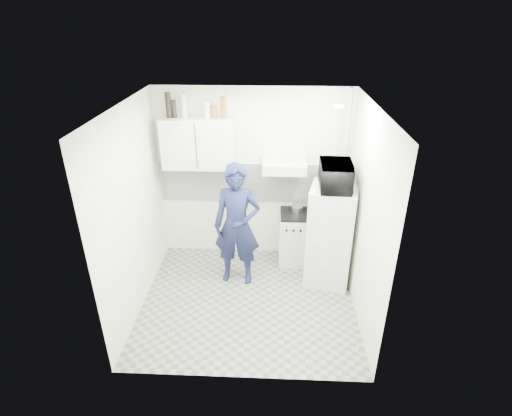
{
  "coord_description": "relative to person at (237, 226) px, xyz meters",
  "views": [
    {
      "loc": [
        0.3,
        -4.23,
        3.54
      ],
      "look_at": [
        0.09,
        0.3,
        1.25
      ],
      "focal_mm": 28.0,
      "sensor_mm": 36.0,
      "label": 1
    }
  ],
  "objects": [
    {
      "name": "bottle_b",
      "position": [
        -0.87,
        0.59,
        1.44
      ],
      "size": [
        0.06,
        0.06,
        0.24
      ],
      "primitive_type": "cylinder",
      "color": "black",
      "rests_on": "upper_cabinet"
    },
    {
      "name": "stove",
      "position": [
        0.83,
        0.51,
        -0.48
      ],
      "size": [
        0.5,
        0.5,
        0.79
      ],
      "primitive_type": "cube",
      "color": "#BEBEBE",
      "rests_on": "floor"
    },
    {
      "name": "fridge",
      "position": [
        1.28,
        0.06,
        -0.16
      ],
      "size": [
        0.71,
        0.71,
        1.45
      ],
      "primitive_type": "cube",
      "rotation": [
        0.0,
        0.0,
        -0.21
      ],
      "color": "white",
      "rests_on": "floor"
    },
    {
      "name": "upper_cabinet",
      "position": [
        -0.57,
        0.59,
        0.97
      ],
      "size": [
        1.0,
        0.35,
        0.7
      ],
      "primitive_type": "cube",
      "color": "white",
      "rests_on": "wall_back"
    },
    {
      "name": "microwave",
      "position": [
        1.28,
        0.06,
        0.73
      ],
      "size": [
        0.61,
        0.42,
        0.33
      ],
      "primitive_type": "imported",
      "rotation": [
        0.0,
        0.0,
        1.54
      ],
      "color": "black",
      "rests_on": "fridge"
    },
    {
      "name": "range_hood",
      "position": [
        0.63,
        0.51,
        0.69
      ],
      "size": [
        0.6,
        0.5,
        0.14
      ],
      "primitive_type": "cube",
      "color": "#BEBEBE",
      "rests_on": "wall_back"
    },
    {
      "name": "person",
      "position": [
        0.0,
        0.0,
        0.0
      ],
      "size": [
        0.67,
        0.47,
        1.76
      ],
      "primitive_type": "imported",
      "rotation": [
        0.0,
        0.0,
        -0.08
      ],
      "color": "#131938",
      "rests_on": "floor"
    },
    {
      "name": "ceiling_spot_fixture",
      "position": [
        1.18,
        -0.29,
        1.69
      ],
      "size": [
        0.1,
        0.1,
        0.02
      ],
      "primitive_type": "cylinder",
      "color": "white",
      "rests_on": "ceiling"
    },
    {
      "name": "backsplash",
      "position": [
        0.18,
        0.75,
        0.32
      ],
      "size": [
        2.74,
        0.03,
        0.6
      ],
      "primitive_type": "cube",
      "color": "white",
      "rests_on": "wall_back"
    },
    {
      "name": "ceiling",
      "position": [
        0.18,
        -0.49,
        1.72
      ],
      "size": [
        2.8,
        2.8,
        0.0
      ],
      "primitive_type": "plane",
      "color": "white",
      "rests_on": "wall_back"
    },
    {
      "name": "bottle_e",
      "position": [
        -0.2,
        0.59,
        1.47
      ],
      "size": [
        0.07,
        0.07,
        0.29
      ],
      "primitive_type": "cylinder",
      "color": "brown",
      "rests_on": "upper_cabinet"
    },
    {
      "name": "stove_top",
      "position": [
        0.83,
        0.51,
        -0.07
      ],
      "size": [
        0.48,
        0.48,
        0.03
      ],
      "primitive_type": "cube",
      "color": "black",
      "rests_on": "stove"
    },
    {
      "name": "wall_left",
      "position": [
        -1.22,
        -0.49,
        0.42
      ],
      "size": [
        0.0,
        2.6,
        2.6
      ],
      "primitive_type": "plane",
      "rotation": [
        1.57,
        0.0,
        1.57
      ],
      "color": "silver",
      "rests_on": "floor"
    },
    {
      "name": "saucepan",
      "position": [
        0.84,
        0.56,
        -0.01
      ],
      "size": [
        0.17,
        0.17,
        0.09
      ],
      "primitive_type": "cylinder",
      "color": "silver",
      "rests_on": "stove_top"
    },
    {
      "name": "pipe_a",
      "position": [
        1.48,
        0.68,
        0.42
      ],
      "size": [
        0.05,
        0.05,
        2.6
      ],
      "primitive_type": "cylinder",
      "color": "#BEBEBE",
      "rests_on": "floor"
    },
    {
      "name": "pipe_b",
      "position": [
        1.36,
        0.68,
        0.42
      ],
      "size": [
        0.04,
        0.04,
        2.6
      ],
      "primitive_type": "cylinder",
      "color": "#BEBEBE",
      "rests_on": "floor"
    },
    {
      "name": "wall_back",
      "position": [
        0.18,
        0.76,
        0.42
      ],
      "size": [
        2.8,
        0.0,
        2.8
      ],
      "primitive_type": "plane",
      "rotation": [
        1.57,
        0.0,
        0.0
      ],
      "color": "silver",
      "rests_on": "floor"
    },
    {
      "name": "wall_right",
      "position": [
        1.58,
        -0.49,
        0.42
      ],
      "size": [
        0.0,
        2.6,
        2.6
      ],
      "primitive_type": "plane",
      "rotation": [
        1.57,
        0.0,
        -1.57
      ],
      "color": "silver",
      "rests_on": "floor"
    },
    {
      "name": "canister_b",
      "position": [
        -0.34,
        0.59,
        1.4
      ],
      "size": [
        0.09,
        0.09,
        0.16
      ],
      "primitive_type": "cylinder",
      "color": "brown",
      "rests_on": "upper_cabinet"
    },
    {
      "name": "floor",
      "position": [
        0.18,
        -0.49,
        -0.88
      ],
      "size": [
        2.8,
        2.8,
        0.0
      ],
      "primitive_type": "plane",
      "color": "gray",
      "rests_on": "ground"
    },
    {
      "name": "bottle_a",
      "position": [
        -0.94,
        0.59,
        1.49
      ],
      "size": [
        0.08,
        0.08,
        0.34
      ],
      "primitive_type": "cylinder",
      "color": "black",
      "rests_on": "upper_cabinet"
    },
    {
      "name": "canister_a",
      "position": [
        -0.42,
        0.59,
        1.43
      ],
      "size": [
        0.09,
        0.09,
        0.23
      ],
      "primitive_type": "cylinder",
      "color": "#B2B7BC",
      "rests_on": "upper_cabinet"
    },
    {
      "name": "bottle_c",
      "position": [
        -0.73,
        0.59,
        1.49
      ],
      "size": [
        0.08,
        0.08,
        0.33
      ],
      "primitive_type": "cylinder",
      "color": "#B2B7BC",
      "rests_on": "upper_cabinet"
    }
  ]
}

